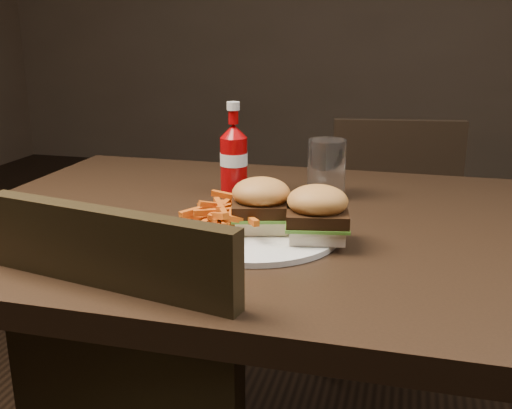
% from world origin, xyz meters
% --- Properties ---
extents(dining_table, '(1.20, 0.80, 0.04)m').
position_xyz_m(dining_table, '(0.00, 0.00, 0.73)').
color(dining_table, black).
rests_on(dining_table, ground).
extents(chair_far, '(0.42, 0.42, 0.04)m').
position_xyz_m(chair_far, '(0.13, 0.86, 0.43)').
color(chair_far, black).
rests_on(chair_far, ground).
extents(plate, '(0.27, 0.27, 0.01)m').
position_xyz_m(plate, '(-0.05, -0.10, 0.76)').
color(plate, white).
rests_on(plate, dining_table).
extents(sandwich_half_a, '(0.10, 0.10, 0.02)m').
position_xyz_m(sandwich_half_a, '(-0.04, -0.08, 0.77)').
color(sandwich_half_a, '#F4E8BA').
rests_on(sandwich_half_a, plate).
extents(sandwich_half_b, '(0.09, 0.09, 0.02)m').
position_xyz_m(sandwich_half_b, '(0.05, -0.11, 0.77)').
color(sandwich_half_b, beige).
rests_on(sandwich_half_b, plate).
extents(fries_pile, '(0.14, 0.14, 0.05)m').
position_xyz_m(fries_pile, '(-0.10, -0.10, 0.78)').
color(fries_pile, red).
rests_on(fries_pile, plate).
extents(ketchup_bottle, '(0.06, 0.06, 0.11)m').
position_xyz_m(ketchup_bottle, '(-0.15, 0.14, 0.81)').
color(ketchup_bottle, '#9D0407').
rests_on(ketchup_bottle, dining_table).
extents(tumbler, '(0.10, 0.10, 0.11)m').
position_xyz_m(tumbler, '(0.03, 0.16, 0.81)').
color(tumbler, white).
rests_on(tumbler, dining_table).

